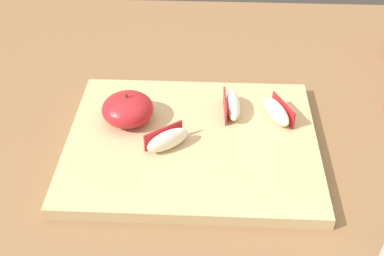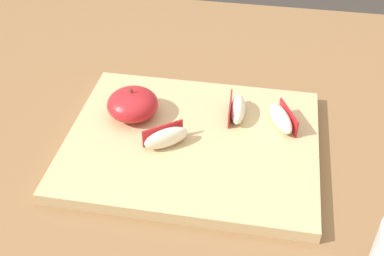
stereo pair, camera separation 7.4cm
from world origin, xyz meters
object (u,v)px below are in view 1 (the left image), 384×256
(apple_wedge_back, at_px, (232,106))
(apple_wedge_left, at_px, (277,111))
(apple_half_skin_up, at_px, (128,109))
(apple_wedge_front, at_px, (167,140))
(cutting_board, at_px, (192,143))

(apple_wedge_back, xyz_separation_m, apple_wedge_left, (0.07, -0.01, 0.00))
(apple_half_skin_up, bearing_deg, apple_wedge_front, -42.77)
(apple_wedge_left, bearing_deg, cutting_board, -158.03)
(apple_wedge_left, bearing_deg, apple_wedge_front, -155.59)
(apple_half_skin_up, bearing_deg, apple_wedge_left, 3.29)
(apple_wedge_back, height_order, apple_wedge_front, same)
(apple_wedge_back, xyz_separation_m, apple_wedge_front, (-0.10, -0.09, 0.00))
(apple_half_skin_up, bearing_deg, apple_wedge_back, 8.92)
(apple_wedge_back, bearing_deg, apple_wedge_front, -137.66)
(apple_half_skin_up, xyz_separation_m, apple_wedge_back, (0.16, 0.03, -0.01))
(cutting_board, height_order, apple_wedge_back, apple_wedge_back)
(apple_half_skin_up, distance_m, apple_wedge_back, 0.17)
(apple_half_skin_up, xyz_separation_m, apple_wedge_left, (0.23, 0.01, -0.01))
(cutting_board, bearing_deg, apple_wedge_back, 46.80)
(apple_half_skin_up, bearing_deg, cutting_board, -21.15)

